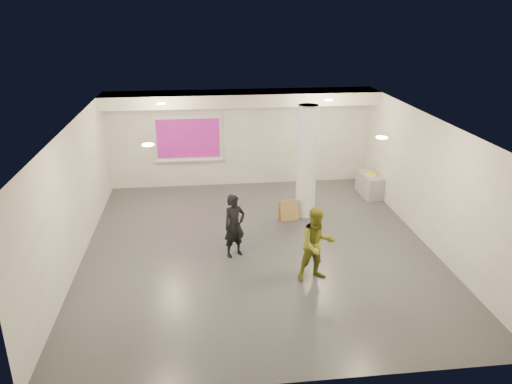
{
  "coord_description": "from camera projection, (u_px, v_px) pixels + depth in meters",
  "views": [
    {
      "loc": [
        -1.28,
        -10.43,
        5.38
      ],
      "look_at": [
        0.0,
        0.4,
        1.25
      ],
      "focal_mm": 35.0,
      "sensor_mm": 36.0,
      "label": 1
    }
  ],
  "objects": [
    {
      "name": "credenza",
      "position": [
        369.0,
        185.0,
        14.86
      ],
      "size": [
        0.55,
        1.15,
        0.65
      ],
      "primitive_type": "cube",
      "rotation": [
        0.0,
        0.0,
        0.07
      ],
      "color": "#979A9C",
      "rests_on": "floor"
    },
    {
      "name": "woman",
      "position": [
        234.0,
        226.0,
        11.13
      ],
      "size": [
        0.63,
        0.56,
        1.46
      ],
      "primitive_type": "imported",
      "rotation": [
        0.0,
        0.0,
        0.47
      ],
      "color": "black",
      "rests_on": "floor"
    },
    {
      "name": "wall_left",
      "position": [
        74.0,
        195.0,
        10.76
      ],
      "size": [
        0.01,
        9.0,
        3.0
      ],
      "primitive_type": "cube",
      "color": "silver",
      "rests_on": "floor"
    },
    {
      "name": "cardboard_front",
      "position": [
        290.0,
        211.0,
        13.12
      ],
      "size": [
        0.5,
        0.19,
        0.54
      ],
      "primitive_type": "cube",
      "rotation": [
        -0.19,
        0.0,
        0.08
      ],
      "color": "#9B7B47",
      "rests_on": "floor"
    },
    {
      "name": "floor",
      "position": [
        258.0,
        248.0,
        11.74
      ],
      "size": [
        8.0,
        9.0,
        0.01
      ],
      "primitive_type": "cube",
      "color": "#393D41",
      "rests_on": "ground"
    },
    {
      "name": "wall_front",
      "position": [
        297.0,
        297.0,
        7.02
      ],
      "size": [
        8.0,
        0.01,
        3.0
      ],
      "primitive_type": "cube",
      "color": "silver",
      "rests_on": "floor"
    },
    {
      "name": "postit_pad",
      "position": [
        371.0,
        174.0,
        14.76
      ],
      "size": [
        0.25,
        0.32,
        0.03
      ],
      "primitive_type": "cube",
      "rotation": [
        0.0,
        0.0,
        0.1
      ],
      "color": "yellow",
      "rests_on": "credenza"
    },
    {
      "name": "cardboard_back",
      "position": [
        286.0,
        210.0,
        13.2
      ],
      "size": [
        0.5,
        0.23,
        0.54
      ],
      "primitive_type": "cube",
      "rotation": [
        -0.12,
        0.0,
        0.27
      ],
      "color": "#9B7B47",
      "rests_on": "floor"
    },
    {
      "name": "downlight_sw",
      "position": [
        148.0,
        145.0,
        9.05
      ],
      "size": [
        0.22,
        0.22,
        0.02
      ],
      "primitive_type": "cylinder",
      "color": "#F8C887",
      "rests_on": "ceiling"
    },
    {
      "name": "downlight_ne",
      "position": [
        329.0,
        100.0,
        13.24
      ],
      "size": [
        0.22,
        0.22,
        0.02
      ],
      "primitive_type": "cylinder",
      "color": "#F8C887",
      "rests_on": "ceiling"
    },
    {
      "name": "downlight_se",
      "position": [
        382.0,
        138.0,
        9.53
      ],
      "size": [
        0.22,
        0.22,
        0.02
      ],
      "primitive_type": "cylinder",
      "color": "#F8C887",
      "rests_on": "ceiling"
    },
    {
      "name": "wall_right",
      "position": [
        428.0,
        181.0,
        11.64
      ],
      "size": [
        0.01,
        9.0,
        3.0
      ],
      "primitive_type": "cube",
      "color": "silver",
      "rests_on": "floor"
    },
    {
      "name": "man",
      "position": [
        317.0,
        244.0,
        10.14
      ],
      "size": [
        0.87,
        0.73,
        1.59
      ],
      "primitive_type": "imported",
      "rotation": [
        0.0,
        0.0,
        0.18
      ],
      "color": "olive",
      "rests_on": "floor"
    },
    {
      "name": "soffit_band",
      "position": [
        242.0,
        98.0,
        14.41
      ],
      "size": [
        8.0,
        1.1,
        0.36
      ],
      "primitive_type": "cube",
      "color": "silver",
      "rests_on": "ceiling"
    },
    {
      "name": "column",
      "position": [
        307.0,
        162.0,
        13.04
      ],
      "size": [
        0.52,
        0.52,
        3.0
      ],
      "primitive_type": "cylinder",
      "color": "white",
      "rests_on": "floor"
    },
    {
      "name": "projection_screen",
      "position": [
        188.0,
        139.0,
        15.15
      ],
      "size": [
        2.1,
        0.13,
        1.42
      ],
      "color": "white",
      "rests_on": "wall_back"
    },
    {
      "name": "downlight_nw",
      "position": [
        161.0,
        104.0,
        12.76
      ],
      "size": [
        0.22,
        0.22,
        0.02
      ],
      "primitive_type": "cylinder",
      "color": "#F8C887",
      "rests_on": "ceiling"
    },
    {
      "name": "ceiling",
      "position": [
        258.0,
        122.0,
        10.67
      ],
      "size": [
        8.0,
        9.0,
        0.01
      ],
      "primitive_type": "cube",
      "color": "white",
      "rests_on": "floor"
    },
    {
      "name": "wall_back",
      "position": [
        240.0,
        138.0,
        15.38
      ],
      "size": [
        8.0,
        0.01,
        3.0
      ],
      "primitive_type": "cube",
      "color": "silver",
      "rests_on": "floor"
    },
    {
      "name": "papers_stack",
      "position": [
        370.0,
        175.0,
        14.63
      ],
      "size": [
        0.34,
        0.4,
        0.02
      ],
      "primitive_type": "cube",
      "rotation": [
        0.0,
        0.0,
        0.19
      ],
      "color": "silver",
      "rests_on": "credenza"
    }
  ]
}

